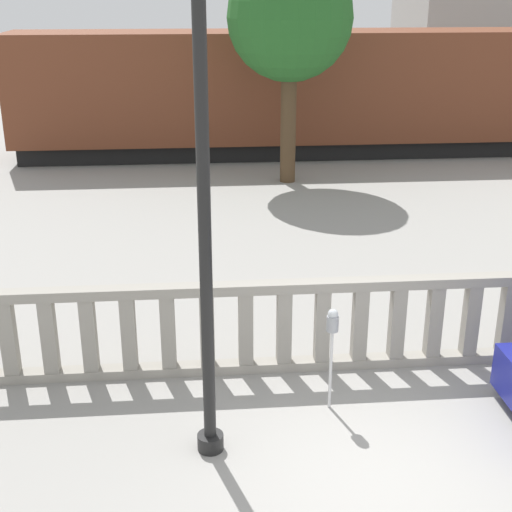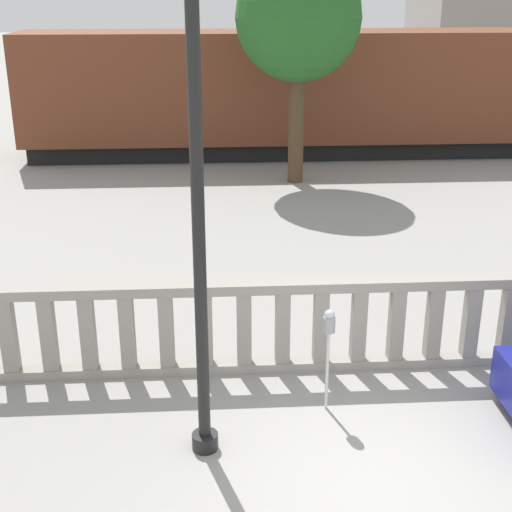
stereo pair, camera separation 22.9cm
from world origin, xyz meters
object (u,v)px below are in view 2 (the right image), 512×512
object	(u,v)px
lamppost	(198,200)
tree_left	(298,19)
parking_meter	(329,331)
train_near	(369,91)

from	to	relation	value
lamppost	tree_left	size ratio (longest dim) A/B	1.00
parking_meter	train_near	xyz separation A→B (m)	(3.61, 14.77, 0.90)
train_near	tree_left	world-z (taller)	tree_left
lamppost	parking_meter	distance (m)	2.64
lamppost	train_near	world-z (taller)	lamppost
tree_left	lamppost	bearing A→B (deg)	-101.55
lamppost	parking_meter	xyz separation A→B (m)	(1.57, 0.77, -1.97)
lamppost	train_near	size ratio (longest dim) A/B	0.28
train_near	parking_meter	bearing A→B (deg)	-103.72
parking_meter	train_near	world-z (taller)	train_near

